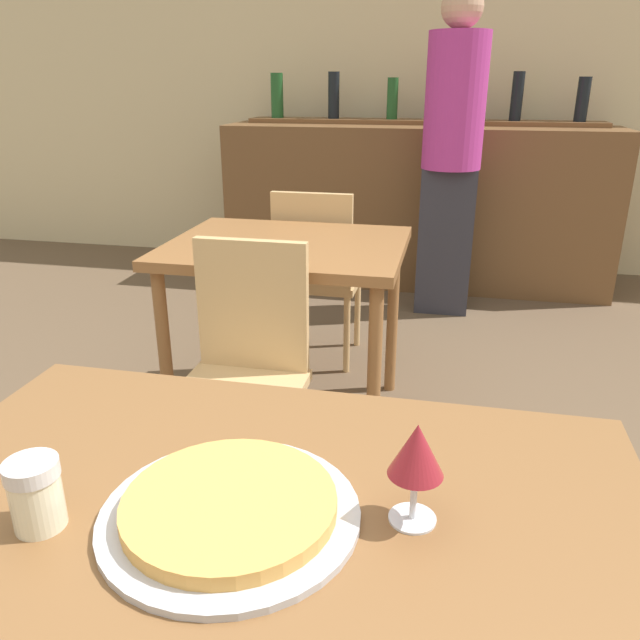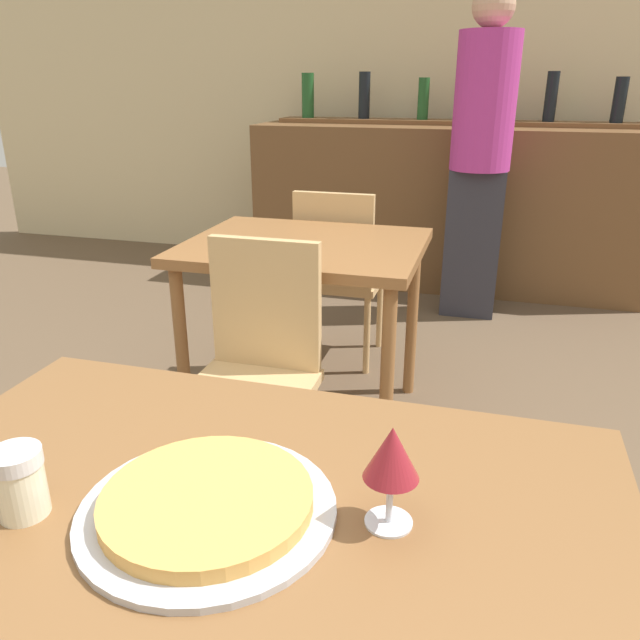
# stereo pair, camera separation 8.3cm
# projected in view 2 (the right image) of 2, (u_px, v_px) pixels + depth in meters

# --- Properties ---
(wall_back) EXTENTS (8.00, 0.05, 2.80)m
(wall_back) POSITION_uv_depth(u_px,v_px,m) (460.00, 73.00, 4.41)
(wall_back) COLOR beige
(wall_back) RESTS_ON ground_plane
(dining_table_near) EXTENTS (1.19, 0.82, 0.77)m
(dining_table_near) POSITION_uv_depth(u_px,v_px,m) (231.00, 556.00, 0.95)
(dining_table_near) COLOR brown
(dining_table_near) RESTS_ON ground_plane
(dining_table_far) EXTENTS (0.92, 0.76, 0.77)m
(dining_table_far) POSITION_uv_depth(u_px,v_px,m) (305.00, 266.00, 2.49)
(dining_table_far) COLOR brown
(dining_table_far) RESTS_ON ground_plane
(bar_counter) EXTENTS (2.60, 0.56, 1.07)m
(bar_counter) POSITION_uv_depth(u_px,v_px,m) (444.00, 208.00, 4.27)
(bar_counter) COLOR brown
(bar_counter) RESTS_ON ground_plane
(bar_back_shelf) EXTENTS (2.39, 0.24, 0.34)m
(bar_back_shelf) POSITION_uv_depth(u_px,v_px,m) (450.00, 113.00, 4.18)
(bar_back_shelf) COLOR brown
(bar_back_shelf) RESTS_ON bar_counter
(chair_far_side_front) EXTENTS (0.40, 0.40, 0.88)m
(chair_far_side_front) POSITION_uv_depth(u_px,v_px,m) (257.00, 359.00, 2.06)
(chair_far_side_front) COLOR tan
(chair_far_side_front) RESTS_ON ground_plane
(chair_far_side_back) EXTENTS (0.40, 0.40, 0.88)m
(chair_far_side_back) POSITION_uv_depth(u_px,v_px,m) (338.00, 268.00, 3.04)
(chair_far_side_back) COLOR tan
(chair_far_side_back) RESTS_ON ground_plane
(pizza_tray) EXTENTS (0.38, 0.38, 0.04)m
(pizza_tray) POSITION_uv_depth(u_px,v_px,m) (207.00, 504.00, 0.92)
(pizza_tray) COLOR #B7B7BC
(pizza_tray) RESTS_ON dining_table_near
(cheese_shaker) EXTENTS (0.08, 0.08, 0.11)m
(cheese_shaker) POSITION_uv_depth(u_px,v_px,m) (20.00, 482.00, 0.90)
(cheese_shaker) COLOR beige
(cheese_shaker) RESTS_ON dining_table_near
(person_standing) EXTENTS (0.34, 0.34, 1.84)m
(person_standing) POSITION_uv_depth(u_px,v_px,m) (481.00, 147.00, 3.53)
(person_standing) COLOR #2D2D38
(person_standing) RESTS_ON ground_plane
(wine_glass) EXTENTS (0.08, 0.08, 0.16)m
(wine_glass) POSITION_uv_depth(u_px,v_px,m) (392.00, 456.00, 0.86)
(wine_glass) COLOR silver
(wine_glass) RESTS_ON dining_table_near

